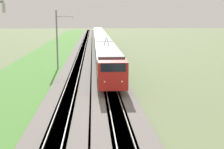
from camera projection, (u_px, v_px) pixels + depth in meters
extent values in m
cube|color=slate|center=(80.00, 59.00, 56.39)|extent=(240.00, 4.40, 0.30)
cube|color=slate|center=(103.00, 59.00, 56.64)|extent=(240.00, 4.40, 0.30)
cube|color=#4C4238|center=(80.00, 59.00, 56.39)|extent=(240.00, 1.57, 0.30)
cube|color=gray|center=(77.00, 58.00, 56.31)|extent=(240.00, 0.07, 0.15)
cube|color=gray|center=(83.00, 58.00, 56.38)|extent=(240.00, 0.07, 0.15)
cube|color=#4C4238|center=(103.00, 59.00, 56.64)|extent=(240.00, 1.57, 0.30)
cube|color=gray|center=(100.00, 58.00, 56.57)|extent=(240.00, 0.07, 0.15)
cube|color=gray|center=(106.00, 58.00, 56.63)|extent=(240.00, 0.07, 0.15)
cube|color=#4C8438|center=(45.00, 60.00, 56.03)|extent=(240.00, 9.55, 0.12)
cube|color=red|center=(113.00, 75.00, 29.72)|extent=(2.30, 2.81, 2.63)
cube|color=black|center=(113.00, 66.00, 29.22)|extent=(1.65, 2.34, 0.79)
sphere|color=#F2EAC6|center=(105.00, 82.00, 28.67)|extent=(0.20, 0.20, 0.20)
sphere|color=#F2EAC6|center=(122.00, 81.00, 28.77)|extent=(0.20, 0.20, 0.20)
cube|color=#196B47|center=(107.00, 67.00, 40.06)|extent=(18.42, 2.93, 0.74)
cube|color=silver|center=(107.00, 57.00, 39.81)|extent=(18.42, 2.93, 1.90)
cube|color=black|center=(107.00, 56.00, 39.79)|extent=(16.94, 2.95, 0.80)
cube|color=#515156|center=(107.00, 49.00, 39.62)|extent=(18.42, 2.69, 0.25)
cube|color=black|center=(107.00, 72.00, 40.18)|extent=(17.50, 2.49, 0.55)
cylinder|color=black|center=(106.00, 83.00, 32.85)|extent=(0.86, 0.12, 0.86)
cylinder|color=black|center=(116.00, 83.00, 32.91)|extent=(0.86, 0.12, 0.86)
cube|color=#196B47|center=(103.00, 50.00, 59.84)|extent=(20.72, 2.93, 0.74)
cube|color=silver|center=(103.00, 43.00, 59.60)|extent=(20.72, 2.93, 1.90)
cube|color=black|center=(103.00, 43.00, 59.57)|extent=(19.06, 2.95, 0.80)
cube|color=#515156|center=(102.00, 38.00, 59.40)|extent=(20.72, 2.69, 0.25)
cube|color=black|center=(103.00, 54.00, 59.96)|extent=(19.68, 2.49, 0.55)
cube|color=#196B47|center=(100.00, 41.00, 80.75)|extent=(20.72, 2.93, 0.74)
cube|color=silver|center=(100.00, 36.00, 80.51)|extent=(20.72, 2.93, 1.90)
cube|color=black|center=(100.00, 36.00, 80.48)|extent=(19.06, 2.95, 0.80)
cube|color=#515156|center=(100.00, 32.00, 80.31)|extent=(20.72, 2.69, 0.25)
cube|color=black|center=(100.00, 44.00, 80.87)|extent=(19.68, 2.49, 0.55)
cube|color=#196B47|center=(98.00, 36.00, 101.66)|extent=(20.72, 2.93, 0.74)
cube|color=silver|center=(98.00, 32.00, 101.42)|extent=(20.72, 2.93, 1.90)
cube|color=black|center=(98.00, 32.00, 101.39)|extent=(19.06, 2.95, 0.80)
cube|color=#515156|center=(98.00, 29.00, 101.22)|extent=(20.72, 2.69, 0.25)
cube|color=black|center=(98.00, 38.00, 101.78)|extent=(19.68, 2.49, 0.55)
cylinder|color=black|center=(105.00, 42.00, 42.19)|extent=(0.06, 0.33, 1.08)
cylinder|color=black|center=(108.00, 42.00, 42.21)|extent=(0.06, 0.33, 1.08)
cube|color=black|center=(111.00, 91.00, 33.04)|extent=(0.10, 0.10, 0.00)
cylinder|color=#B2ADA8|center=(4.00, 8.00, 9.98)|extent=(0.10, 0.10, 0.30)
cylinder|color=slate|center=(57.00, 40.00, 45.53)|extent=(0.22, 0.22, 8.66)
cylinder|color=slate|center=(65.00, 17.00, 44.97)|extent=(0.08, 2.40, 0.08)
cylinder|color=#B2ADA8|center=(73.00, 18.00, 45.08)|extent=(0.10, 0.10, 0.30)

